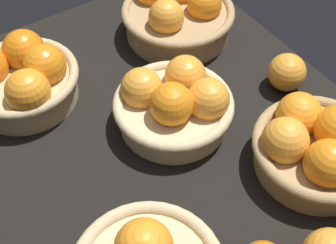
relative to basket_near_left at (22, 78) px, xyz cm
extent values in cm
cube|color=black|center=(20.97, 16.44, -6.63)|extent=(84.00, 72.00, 3.00)
cylinder|color=tan|center=(0.04, -0.18, -2.28)|extent=(19.78, 19.78, 5.70)
torus|color=tan|center=(0.04, -0.18, 0.57)|extent=(21.53, 21.53, 1.74)
sphere|color=orange|center=(6.05, -0.91, 2.00)|extent=(8.13, 8.13, 8.13)
sphere|color=orange|center=(-4.18, 2.61, 2.34)|extent=(8.13, 8.13, 8.13)
sphere|color=orange|center=(1.93, 4.17, 2.38)|extent=(8.13, 8.13, 8.13)
cylinder|color=#D3BC8C|center=(20.88, 19.97, -2.62)|extent=(19.80, 19.80, 5.02)
torus|color=#D3BC8C|center=(20.88, 19.97, -0.11)|extent=(21.77, 21.77, 1.97)
sphere|color=#F49E33|center=(17.38, 24.99, 1.21)|extent=(7.68, 7.68, 7.68)
sphere|color=orange|center=(22.94, 18.23, 2.55)|extent=(7.68, 7.68, 7.68)
sphere|color=#F49E33|center=(24.85, 24.59, 1.68)|extent=(7.68, 7.68, 7.68)
sphere|color=#F49E33|center=(16.02, 16.11, 1.44)|extent=(7.68, 7.68, 7.68)
cylinder|color=tan|center=(0.07, 35.15, -2.17)|extent=(22.42, 22.42, 5.93)
torus|color=tan|center=(0.07, 35.15, 0.80)|extent=(24.17, 24.17, 1.75)
sphere|color=orange|center=(3.03, 39.78, 2.37)|extent=(7.37, 7.37, 7.37)
sphere|color=#F49E33|center=(2.52, 30.58, 2.74)|extent=(7.37, 7.37, 7.37)
cylinder|color=tan|center=(42.32, 34.56, -2.46)|extent=(20.23, 20.23, 5.34)
torus|color=tan|center=(42.32, 34.56, 0.21)|extent=(22.24, 22.24, 2.01)
sphere|color=orange|center=(46.45, 31.61, 2.39)|extent=(7.77, 7.77, 7.77)
sphere|color=orange|center=(36.28, 35.19, 1.90)|extent=(7.77, 7.77, 7.77)
sphere|color=#F49E33|center=(39.26, 29.30, 2.07)|extent=(7.77, 7.77, 7.77)
sphere|color=#F49E33|center=(25.23, 43.51, -1.41)|extent=(7.45, 7.45, 7.45)
camera|label=1|loc=(68.52, -12.58, 62.30)|focal=51.03mm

